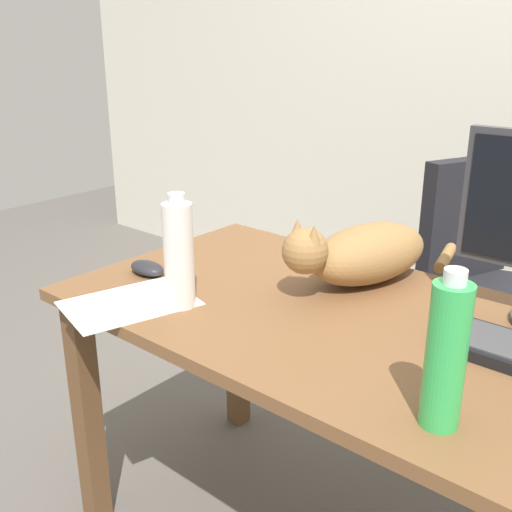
{
  "coord_description": "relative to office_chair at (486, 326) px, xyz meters",
  "views": [
    {
      "loc": [
        0.59,
        -1.09,
        1.33
      ],
      "look_at": [
        -0.37,
        0.04,
        0.78
      ],
      "focal_mm": 42.85,
      "sensor_mm": 36.0,
      "label": 1
    }
  ],
  "objects": [
    {
      "name": "desk",
      "position": [
        0.01,
        -0.79,
        0.21
      ],
      "size": [
        1.48,
        0.73,
        0.72
      ],
      "color": "brown",
      "rests_on": "ground_plane"
    },
    {
      "name": "cat",
      "position": [
        -0.14,
        -0.59,
        0.39
      ],
      "size": [
        0.27,
        0.59,
        0.2
      ],
      "color": "olive",
      "rests_on": "desk"
    },
    {
      "name": "spray_bottle",
      "position": [
        0.28,
        -1.04,
        0.43
      ],
      "size": [
        0.07,
        0.07,
        0.27
      ],
      "color": "green",
      "rests_on": "desk"
    },
    {
      "name": "computer_mouse",
      "position": [
        -0.6,
        -0.91,
        0.32
      ],
      "size": [
        0.11,
        0.06,
        0.04
      ],
      "primitive_type": "ellipsoid",
      "color": "#232328",
      "rests_on": "desk"
    },
    {
      "name": "office_chair",
      "position": [
        0.0,
        0.0,
        0.0
      ],
      "size": [
        0.51,
        0.49,
        0.95
      ],
      "color": "black",
      "rests_on": "ground_plane"
    },
    {
      "name": "paper_sheet",
      "position": [
        -0.49,
        -1.06,
        0.31
      ],
      "size": [
        0.28,
        0.34,
        0.0
      ],
      "primitive_type": "cube",
      "rotation": [
        0.0,
        0.0,
        -0.28
      ],
      "color": "white",
      "rests_on": "desk"
    },
    {
      "name": "water_bottle",
      "position": [
        -0.39,
        -0.99,
        0.43
      ],
      "size": [
        0.07,
        0.07,
        0.27
      ],
      "color": "silver",
      "rests_on": "desk"
    }
  ]
}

